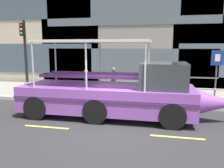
# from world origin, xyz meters

# --- Properties ---
(ground_plane) EXTENTS (120.00, 120.00, 0.00)m
(ground_plane) POSITION_xyz_m (0.00, 0.00, 0.00)
(ground_plane) COLOR #2B2B2D
(sidewalk) EXTENTS (32.00, 4.80, 0.18)m
(sidewalk) POSITION_xyz_m (0.00, 5.60, 0.09)
(sidewalk) COLOR gray
(sidewalk) RESTS_ON ground_plane
(curb_edge) EXTENTS (32.00, 0.18, 0.18)m
(curb_edge) POSITION_xyz_m (0.00, 3.11, 0.09)
(curb_edge) COLOR #B2ADA3
(curb_edge) RESTS_ON ground_plane
(lane_centreline) EXTENTS (25.80, 0.12, 0.01)m
(lane_centreline) POSITION_xyz_m (-0.00, -0.66, 0.00)
(lane_centreline) COLOR #DBD64C
(lane_centreline) RESTS_ON ground_plane
(curb_guardrail) EXTENTS (11.07, 0.09, 0.82)m
(curb_guardrail) POSITION_xyz_m (-0.36, 3.45, 0.73)
(curb_guardrail) COLOR #9EA0A8
(curb_guardrail) RESTS_ON sidewalk
(traffic_light_pole) EXTENTS (0.24, 0.46, 4.35)m
(traffic_light_pole) POSITION_xyz_m (-6.13, 4.06, 2.81)
(traffic_light_pole) COLOR black
(traffic_light_pole) RESTS_ON sidewalk
(parking_sign) EXTENTS (0.60, 0.12, 2.66)m
(parking_sign) POSITION_xyz_m (4.54, 4.11, 1.99)
(parking_sign) COLOR #4C4F54
(parking_sign) RESTS_ON sidewalk
(duck_tour_boat) EXTENTS (9.20, 2.48, 3.30)m
(duck_tour_boat) POSITION_xyz_m (0.02, 1.20, 1.04)
(duck_tour_boat) COLOR purple
(duck_tour_boat) RESTS_ON ground_plane
(pedestrian_near_bow) EXTENTS (0.32, 0.39, 1.61)m
(pedestrian_near_bow) POSITION_xyz_m (2.33, 4.60, 1.15)
(pedestrian_near_bow) COLOR black
(pedestrian_near_bow) RESTS_ON sidewalk
(pedestrian_mid_left) EXTENTS (0.32, 0.41, 1.66)m
(pedestrian_mid_left) POSITION_xyz_m (-0.87, 4.55, 1.18)
(pedestrian_mid_left) COLOR #1E2338
(pedestrian_mid_left) RESTS_ON sidewalk
(pedestrian_mid_right) EXTENTS (0.23, 0.43, 1.54)m
(pedestrian_mid_right) POSITION_xyz_m (-2.40, 4.16, 1.11)
(pedestrian_mid_right) COLOR black
(pedestrian_mid_right) RESTS_ON sidewalk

